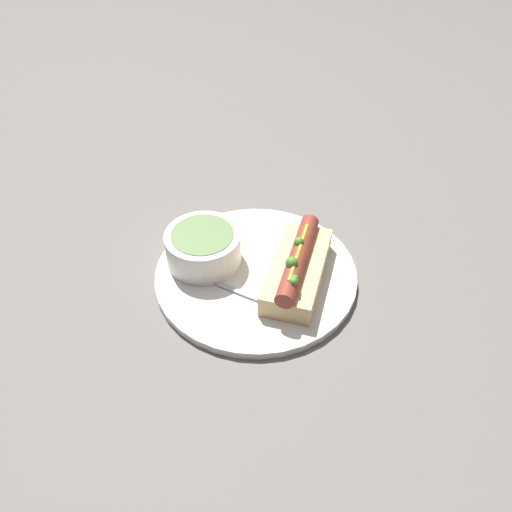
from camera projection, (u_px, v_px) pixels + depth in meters
ground_plane at (256, 277)px, 0.73m from camera, size 4.00×4.00×0.00m
dinner_plate at (256, 274)px, 0.72m from camera, size 0.29×0.29×0.01m
hot_dog at (297, 268)px, 0.69m from camera, size 0.17×0.11×0.06m
soup_bowl at (203, 246)px, 0.72m from camera, size 0.11×0.11×0.05m
spoon at (207, 279)px, 0.70m from camera, size 0.03×0.18×0.01m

